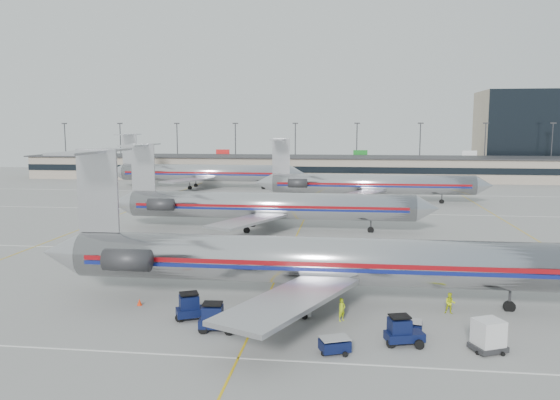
% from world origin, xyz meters
% --- Properties ---
extents(ground, '(260.00, 260.00, 0.00)m').
position_xyz_m(ground, '(0.00, 0.00, 0.00)').
color(ground, gray).
rests_on(ground, ground).
extents(apron_markings, '(160.00, 0.15, 0.02)m').
position_xyz_m(apron_markings, '(0.00, 10.00, 0.01)').
color(apron_markings, silver).
rests_on(apron_markings, ground).
extents(terminal, '(162.00, 17.00, 6.25)m').
position_xyz_m(terminal, '(0.00, 97.97, 3.16)').
color(terminal, gray).
rests_on(terminal, ground).
extents(light_mast_row, '(163.60, 0.40, 15.28)m').
position_xyz_m(light_mast_row, '(0.00, 112.00, 8.58)').
color(light_mast_row, '#38383D').
rests_on(light_mast_row, ground).
extents(distant_building, '(30.00, 20.00, 25.00)m').
position_xyz_m(distant_building, '(62.00, 128.00, 12.50)').
color(distant_building, tan).
rests_on(distant_building, ground).
extents(jet_foreground, '(47.07, 27.72, 12.32)m').
position_xyz_m(jet_foreground, '(3.81, -7.02, 3.58)').
color(jet_foreground, silver).
rests_on(jet_foreground, ground).
extents(jet_second_row, '(45.18, 26.60, 11.83)m').
position_xyz_m(jet_second_row, '(-4.82, 23.52, 3.43)').
color(jet_second_row, silver).
rests_on(jet_second_row, ground).
extents(jet_third_row, '(43.88, 26.99, 12.00)m').
position_xyz_m(jet_third_row, '(10.10, 53.44, 3.48)').
color(jet_third_row, silver).
rests_on(jet_third_row, ground).
extents(jet_back_row, '(46.08, 28.34, 12.60)m').
position_xyz_m(jet_back_row, '(-26.83, 72.52, 3.66)').
color(jet_back_row, silver).
rests_on(jet_back_row, ground).
extents(tug_left, '(2.79, 2.19, 2.03)m').
position_xyz_m(tug_left, '(-4.68, -11.83, 0.92)').
color(tug_left, black).
rests_on(tug_left, ground).
extents(tug_center, '(2.58, 1.41, 2.03)m').
position_xyz_m(tug_center, '(-2.41, -13.87, 0.93)').
color(tug_center, black).
rests_on(tug_center, ground).
extents(tug_right, '(2.67, 1.83, 1.98)m').
position_xyz_m(tug_right, '(10.09, -14.72, 0.90)').
color(tug_right, black).
rests_on(tug_right, ground).
extents(cart_inner, '(2.11, 1.80, 1.01)m').
position_xyz_m(cart_inner, '(5.81, -16.51, 0.54)').
color(cart_inner, black).
rests_on(cart_inner, ground).
extents(cart_outer, '(1.91, 1.47, 0.98)m').
position_xyz_m(cart_outer, '(10.74, -12.75, 0.52)').
color(cart_outer, black).
rests_on(cart_outer, ground).
extents(uld_container, '(2.44, 2.28, 2.05)m').
position_xyz_m(uld_container, '(15.36, -15.04, 1.04)').
color(uld_container, '#2D2D30').
rests_on(uld_container, ground).
extents(belt_loader, '(3.90, 1.38, 2.04)m').
position_xyz_m(belt_loader, '(2.38, -10.26, 0.55)').
color(belt_loader, gray).
rests_on(belt_loader, ground).
extents(ramp_worker_near, '(0.72, 0.73, 1.69)m').
position_xyz_m(ramp_worker_near, '(6.19, -10.70, 0.85)').
color(ramp_worker_near, '#ACC912').
rests_on(ramp_worker_near, ground).
extents(ramp_worker_far, '(0.84, 0.68, 1.62)m').
position_xyz_m(ramp_worker_far, '(14.26, -8.17, 0.81)').
color(ramp_worker_far, '#C6D714').
rests_on(ramp_worker_far, ground).
extents(cone_right, '(0.46, 0.46, 0.55)m').
position_xyz_m(cone_right, '(17.49, -10.72, 0.27)').
color(cone_right, red).
rests_on(cone_right, ground).
extents(cone_left, '(0.47, 0.47, 0.53)m').
position_xyz_m(cone_left, '(-9.71, -9.18, 0.27)').
color(cone_left, red).
rests_on(cone_left, ground).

